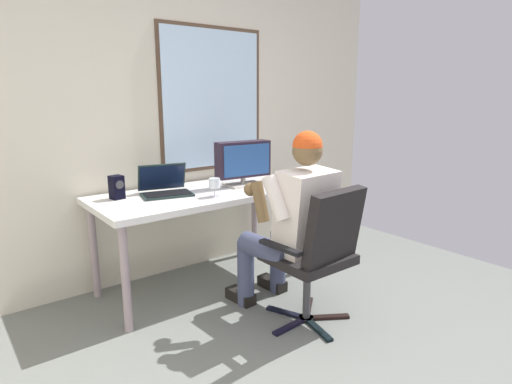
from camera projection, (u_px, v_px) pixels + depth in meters
wall_rear at (165, 104)px, 3.40m from camera, size 4.63×0.08×2.80m
desk at (202, 201)px, 3.27m from camera, size 1.62×0.75×0.76m
office_chair at (319, 248)px, 2.68m from camera, size 0.59×0.57×0.93m
person_seated at (292, 220)px, 2.83m from camera, size 0.55×0.74×1.26m
crt_monitor at (243, 161)px, 3.43m from camera, size 0.46×0.25×0.36m
laptop at (165, 186)px, 3.16m from camera, size 0.41×0.37×0.22m
wine_glass at (215, 184)px, 3.07m from camera, size 0.08×0.08×0.14m
desk_speaker at (117, 187)px, 3.00m from camera, size 0.10×0.10×0.17m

